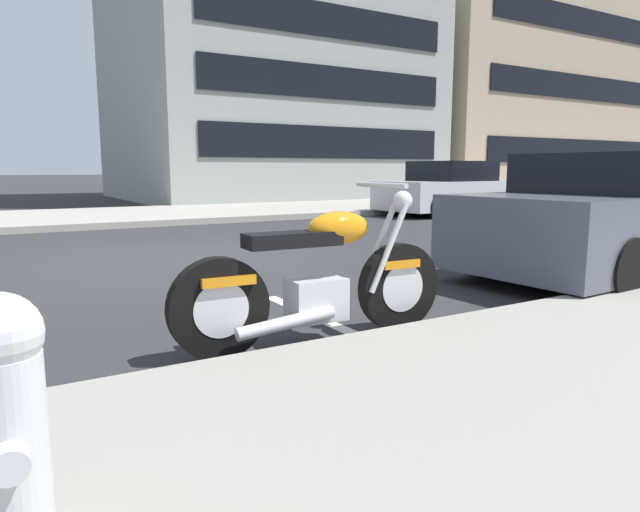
{
  "coord_description": "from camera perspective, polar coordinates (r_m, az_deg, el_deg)",
  "views": [
    {
      "loc": [
        -2.32,
        -7.65,
        1.23
      ],
      "look_at": [
        -0.25,
        -4.19,
        0.61
      ],
      "focal_mm": 31.54,
      "sensor_mm": 36.0,
      "label": 1
    }
  ],
  "objects": [
    {
      "name": "ground_plane",
      "position": [
        8.09,
        -13.84,
        -0.21
      ],
      "size": [
        260.0,
        260.0,
        0.0
      ],
      "primitive_type": "plane",
      "color": "#28282B"
    },
    {
      "name": "sidewalk_far_curb",
      "position": [
        20.54,
        13.46,
        5.32
      ],
      "size": [
        120.0,
        5.0,
        0.14
      ],
      "primitive_type": "cube",
      "color": "gray",
      "rests_on": "ground"
    },
    {
      "name": "parking_stall_stripe",
      "position": [
        4.56,
        0.99,
        -6.81
      ],
      "size": [
        0.12,
        2.2,
        0.01
      ],
      "primitive_type": "cube",
      "color": "silver",
      "rests_on": "ground"
    },
    {
      "name": "parked_motorcycle",
      "position": [
        3.98,
        -0.1,
        -2.67
      ],
      "size": [
        2.11,
        0.62,
        1.14
      ],
      "rotation": [
        0.0,
        0.0,
        -0.05
      ],
      "color": "black",
      "rests_on": "ground"
    },
    {
      "name": "parked_car_behind_motorcycle",
      "position": [
        7.54,
        28.32,
        3.48
      ],
      "size": [
        4.49,
        2.04,
        1.41
      ],
      "rotation": [
        0.0,
        0.0,
        0.05
      ],
      "color": "#4C515B",
      "rests_on": "ground"
    },
    {
      "name": "car_opposite_curb",
      "position": [
        15.94,
        12.94,
        6.56
      ],
      "size": [
        4.16,
        2.17,
        1.45
      ],
      "rotation": [
        0.0,
        0.0,
        3.22
      ],
      "color": "silver",
      "rests_on": "ground"
    },
    {
      "name": "fire_hydrant",
      "position": [
        1.89,
        -29.31,
        -13.81
      ],
      "size": [
        0.24,
        0.36,
        0.75
      ],
      "color": "#B7B7BC",
      "rests_on": "sidewalk_near_curb"
    },
    {
      "name": "townhouse_near_left",
      "position": [
        25.19,
        -5.98,
        17.12
      ],
      "size": [
        11.36,
        11.27,
        9.8
      ],
      "color": "#939993",
      "rests_on": "ground"
    },
    {
      "name": "townhouse_corner_block",
      "position": [
        33.25,
        18.4,
        14.39
      ],
      "size": [
        15.6,
        9.71,
        9.44
      ],
      "color": "tan",
      "rests_on": "ground"
    }
  ]
}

